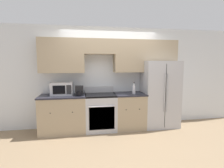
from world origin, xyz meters
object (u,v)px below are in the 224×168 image
Objects in this scene: oven_range at (101,112)px; bottle at (134,89)px; refrigerator at (159,94)px; microwave at (62,89)px.

oven_range is 3.65× the size of bottle.
refrigerator is 5.92× the size of bottle.
oven_range is 0.62× the size of refrigerator.
microwave reaches higher than bottle.
oven_range is 1.10m from microwave.
oven_range is 2.09× the size of microwave.
refrigerator reaches higher than bottle.
refrigerator is at bearing 0.09° from microwave.
bottle is (0.84, -0.08, 0.56)m from oven_range.
bottle is (-0.74, -0.15, 0.16)m from refrigerator.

